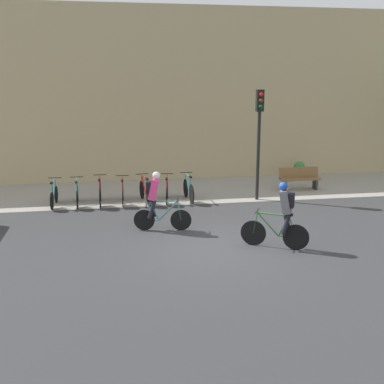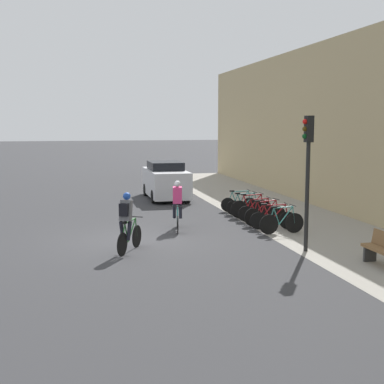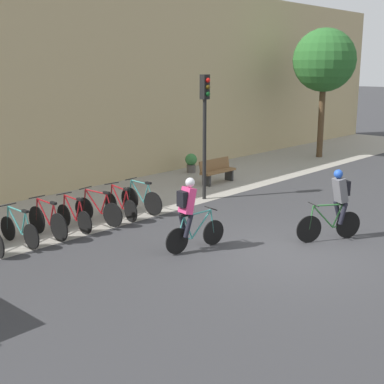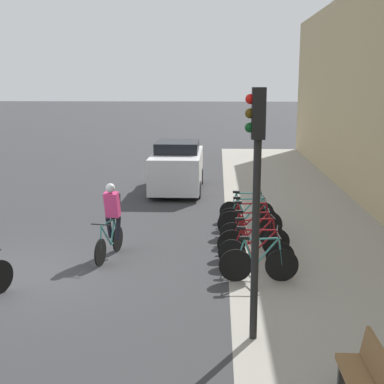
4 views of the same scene
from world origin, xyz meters
name	(u,v)px [view 2 (image 2 of 4)]	position (x,y,z in m)	size (l,w,h in m)	color
ground	(132,240)	(0.00, 0.00, 0.00)	(200.00, 200.00, 0.00)	#333335
kerb_strip	(324,231)	(0.00, 6.75, 0.00)	(44.00, 4.50, 0.01)	gray
cyclist_pink	(177,203)	(-1.40, 1.78, 0.95)	(1.67, 0.55, 1.75)	black
cyclist_grey	(127,221)	(1.67, -0.32, 0.95)	(1.60, 0.89, 1.78)	black
parked_bike_0	(239,203)	(-4.64, 5.11, 0.38)	(0.46, 1.59, 0.94)	black
parked_bike_1	(245,205)	(-3.85, 5.11, 0.38)	(0.46, 1.62, 0.94)	black
parked_bike_2	(251,208)	(-3.06, 5.11, 0.42)	(0.46, 1.71, 0.99)	black
parked_bike_3	(258,212)	(-2.27, 5.11, 0.38)	(0.46, 1.59, 0.94)	black
parked_bike_4	(265,214)	(-1.48, 5.11, 0.40)	(0.46, 1.72, 0.97)	black
parked_bike_5	(273,219)	(-0.69, 5.11, 0.39)	(0.46, 1.67, 0.95)	black
parked_bike_6	(282,222)	(0.10, 5.11, 0.41)	(0.46, 1.64, 0.98)	black
traffic_light_pole	(308,159)	(2.61, 4.83, 2.73)	(0.26, 0.30, 3.97)	black
parked_car	(166,181)	(-9.19, 2.74, 0.90)	(4.30, 1.84, 1.85)	silver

